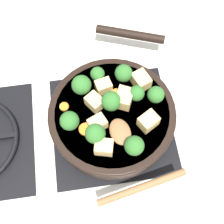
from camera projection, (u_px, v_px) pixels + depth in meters
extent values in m
plane|color=silver|center=(112.00, 125.00, 0.82)|extent=(2.40, 2.40, 0.00)
cube|color=black|center=(112.00, 124.00, 0.82)|extent=(0.31, 0.31, 0.01)
torus|color=black|center=(112.00, 122.00, 0.80)|extent=(0.24, 0.24, 0.01)
cube|color=black|center=(112.00, 122.00, 0.80)|extent=(0.01, 0.23, 0.01)
cube|color=black|center=(112.00, 122.00, 0.80)|extent=(0.23, 0.01, 0.01)
cylinder|color=black|center=(112.00, 117.00, 0.77)|extent=(0.30, 0.30, 0.06)
cylinder|color=brown|center=(112.00, 116.00, 0.77)|extent=(0.28, 0.28, 0.05)
torus|color=black|center=(112.00, 113.00, 0.75)|extent=(0.31, 0.31, 0.01)
cylinder|color=black|center=(130.00, 34.00, 0.86)|extent=(0.09, 0.19, 0.02)
ellipsoid|color=brown|center=(120.00, 132.00, 0.72)|extent=(0.08, 0.06, 0.01)
cylinder|color=brown|center=(142.00, 187.00, 0.66)|extent=(0.06, 0.20, 0.02)
cube|color=#DBB770|center=(141.00, 81.00, 0.76)|extent=(0.05, 0.05, 0.03)
cube|color=#DBB770|center=(148.00, 121.00, 0.72)|extent=(0.05, 0.05, 0.03)
cube|color=#DBB770|center=(103.00, 86.00, 0.76)|extent=(0.04, 0.04, 0.03)
cube|color=#DBB770|center=(124.00, 98.00, 0.74)|extent=(0.06, 0.05, 0.04)
cube|color=#DBB770|center=(97.00, 124.00, 0.72)|extent=(0.04, 0.05, 0.03)
cube|color=#DBB770|center=(95.00, 102.00, 0.74)|extent=(0.05, 0.05, 0.03)
cube|color=#DBB770|center=(104.00, 147.00, 0.69)|extent=(0.04, 0.05, 0.03)
cylinder|color=#709956|center=(98.00, 78.00, 0.78)|extent=(0.01, 0.01, 0.01)
sphere|color=#2D6628|center=(97.00, 74.00, 0.76)|extent=(0.04, 0.04, 0.04)
cylinder|color=#709956|center=(155.00, 99.00, 0.75)|extent=(0.01, 0.01, 0.01)
sphere|color=#2D6628|center=(156.00, 95.00, 0.73)|extent=(0.04, 0.04, 0.04)
cylinder|color=#709956|center=(136.00, 97.00, 0.76)|extent=(0.01, 0.01, 0.01)
sphere|color=#2D6628|center=(137.00, 93.00, 0.74)|extent=(0.04, 0.04, 0.04)
cylinder|color=#709956|center=(96.00, 137.00, 0.71)|extent=(0.01, 0.01, 0.01)
sphere|color=#2D6628|center=(95.00, 134.00, 0.69)|extent=(0.05, 0.05, 0.05)
cylinder|color=#709956|center=(123.00, 78.00, 0.78)|extent=(0.01, 0.01, 0.01)
sphere|color=#2D6628|center=(124.00, 73.00, 0.76)|extent=(0.04, 0.04, 0.04)
cylinder|color=#709956|center=(71.00, 125.00, 0.73)|extent=(0.01, 0.01, 0.01)
sphere|color=#2D6628|center=(70.00, 121.00, 0.70)|extent=(0.04, 0.04, 0.04)
cylinder|color=#709956|center=(113.00, 105.00, 0.75)|extent=(0.01, 0.01, 0.01)
sphere|color=#2D6628|center=(113.00, 101.00, 0.72)|extent=(0.05, 0.05, 0.05)
cylinder|color=#709956|center=(134.00, 149.00, 0.70)|extent=(0.01, 0.01, 0.01)
sphere|color=#2D6628|center=(134.00, 146.00, 0.68)|extent=(0.04, 0.04, 0.04)
cylinder|color=#709956|center=(82.00, 90.00, 0.76)|extent=(0.01, 0.01, 0.01)
sphere|color=#2D6628|center=(81.00, 85.00, 0.74)|extent=(0.05, 0.05, 0.05)
cylinder|color=orange|center=(116.00, 93.00, 0.76)|extent=(0.03, 0.03, 0.01)
cylinder|color=orange|center=(86.00, 129.00, 0.72)|extent=(0.03, 0.03, 0.01)
cylinder|color=orange|center=(64.00, 107.00, 0.75)|extent=(0.02, 0.02, 0.01)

